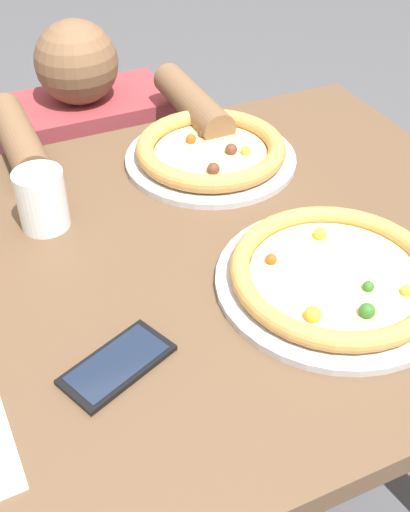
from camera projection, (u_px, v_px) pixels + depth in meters
name	position (u px, v px, depth m)	size (l,w,h in m)	color
ground_plane	(195.00, 500.00, 1.50)	(8.00, 8.00, 0.00)	#4C4C51
dining_table	(192.00, 306.00, 1.09)	(1.15, 0.89, 0.75)	brown
pizza_near	(335.00, 275.00, 0.95)	(0.36, 0.36, 0.04)	#B7B7BC
pizza_far	(211.00, 152.00, 1.23)	(0.33, 0.33, 0.05)	#B7B7BC
water_cup_clear	(42.00, 199.00, 1.05)	(0.08, 0.08, 0.10)	silver
cell_phone	(117.00, 364.00, 0.83)	(0.17, 0.13, 0.01)	black
diner_seated	(97.00, 214.00, 1.70)	(0.44, 0.53, 0.91)	#333847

